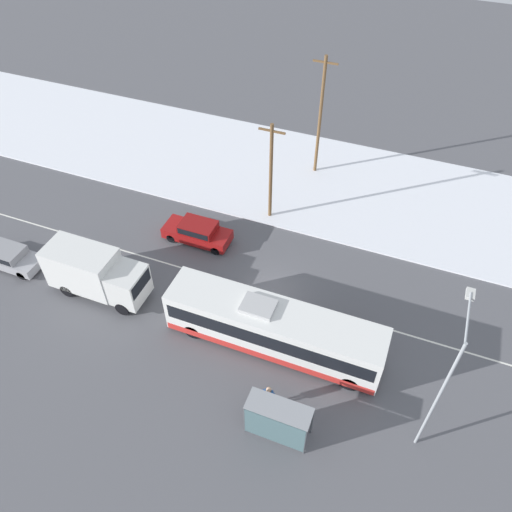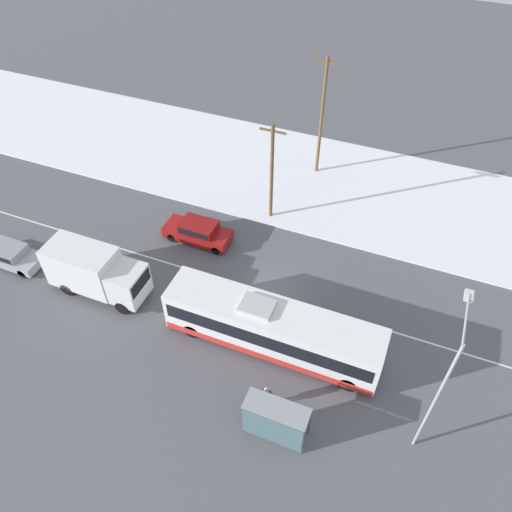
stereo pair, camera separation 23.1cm
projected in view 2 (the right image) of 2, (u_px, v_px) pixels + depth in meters
ground_plane at (270, 294)px, 31.15m from camera, size 120.00×120.00×0.00m
snow_lot at (325, 183)px, 39.11m from camera, size 80.00×12.43×0.12m
lane_marking_center at (270, 294)px, 31.15m from camera, size 60.00×0.12×0.00m
city_bus at (273, 328)px, 27.38m from camera, size 12.17×2.57×3.18m
box_truck at (95, 271)px, 30.17m from camera, size 6.21×2.30×3.22m
sedan_car at (198, 231)px, 34.04m from camera, size 4.66×1.80×1.54m
parked_car_near_truck at (9, 254)px, 32.57m from camera, size 4.38×1.80×1.37m
pedestrian_at_stop at (267, 395)px, 25.03m from camera, size 0.64×0.28×1.77m
bus_shelter at (274, 421)px, 23.45m from camera, size 3.14×1.20×2.40m
streetlamp at (443, 376)px, 21.05m from camera, size 0.36×3.15×8.35m
utility_pole_roadside at (272, 172)px, 33.59m from camera, size 1.80×0.24×7.55m
utility_pole_snowlot at (322, 116)px, 36.78m from camera, size 1.80×0.24×9.50m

